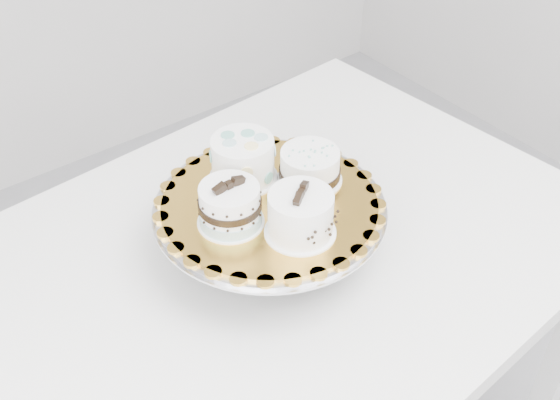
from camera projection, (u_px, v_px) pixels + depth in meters
table at (256, 290)px, 1.24m from camera, size 1.29×0.92×0.75m
cake_stand at (270, 219)px, 1.17m from camera, size 0.39×0.39×0.10m
cake_board at (270, 203)px, 1.14m from camera, size 0.45×0.45×0.01m
cake_swirl at (301, 215)px, 1.06m from camera, size 0.14×0.14×0.09m
cake_banded at (230, 207)px, 1.08m from camera, size 0.11×0.11×0.09m
cake_dots at (243, 159)px, 1.17m from camera, size 0.14×0.14×0.08m
cake_ribbon at (310, 167)px, 1.17m from camera, size 0.12×0.12×0.06m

